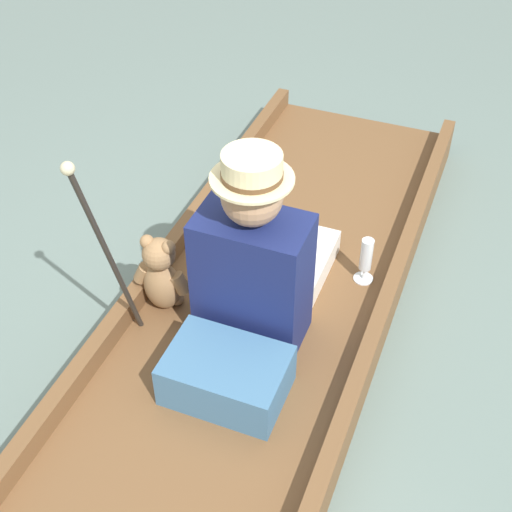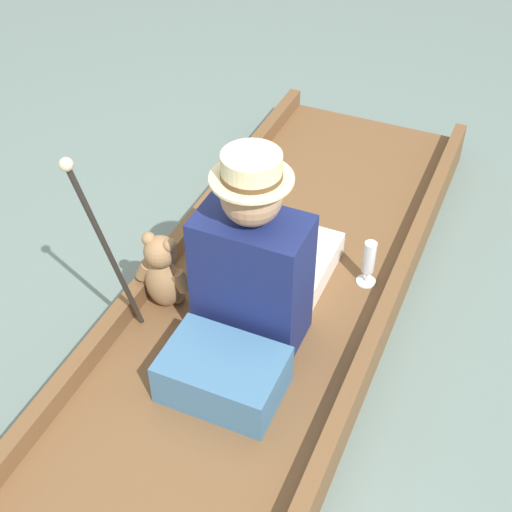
% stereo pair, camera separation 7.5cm
% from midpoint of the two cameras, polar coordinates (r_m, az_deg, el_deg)
% --- Properties ---
extents(ground_plane, '(16.00, 16.00, 0.00)m').
position_cam_midpoint_polar(ground_plane, '(2.95, 0.49, -6.95)').
color(ground_plane, slate).
extents(punt_boat, '(1.01, 3.37, 0.22)m').
position_cam_midpoint_polar(punt_boat, '(2.90, 0.50, -5.98)').
color(punt_boat, brown).
rests_on(punt_boat, ground_plane).
extents(seat_cushion, '(0.42, 0.30, 0.18)m').
position_cam_midpoint_polar(seat_cushion, '(2.56, -1.82, -9.46)').
color(seat_cushion, teal).
rests_on(seat_cushion, punt_boat).
extents(seated_person, '(0.41, 0.73, 0.82)m').
position_cam_midpoint_polar(seated_person, '(2.66, 1.14, -0.44)').
color(seated_person, white).
rests_on(seated_person, punt_boat).
extents(teddy_bear, '(0.25, 0.15, 0.36)m').
position_cam_midpoint_polar(teddy_bear, '(2.83, -6.70, -1.33)').
color(teddy_bear, '#9E754C').
rests_on(teddy_bear, punt_boat).
extents(wine_glass, '(0.08, 0.08, 0.21)m').
position_cam_midpoint_polar(wine_glass, '(2.97, 9.73, -0.32)').
color(wine_glass, silver).
rests_on(wine_glass, punt_boat).
extents(walking_cane, '(0.04, 0.28, 0.93)m').
position_cam_midpoint_polar(walking_cane, '(2.43, -11.31, 1.22)').
color(walking_cane, '#2D2823').
rests_on(walking_cane, punt_boat).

